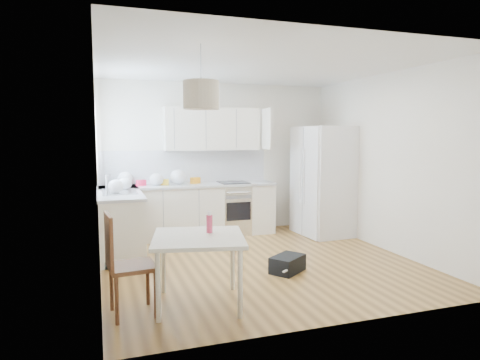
# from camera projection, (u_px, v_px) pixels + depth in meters

# --- Properties ---
(floor) EXTENTS (4.20, 4.20, 0.00)m
(floor) POSITION_uv_depth(u_px,v_px,m) (259.00, 262.00, 5.98)
(floor) COLOR brown
(floor) RESTS_ON ground
(ceiling) EXTENTS (4.20, 4.20, 0.00)m
(ceiling) POSITION_uv_depth(u_px,v_px,m) (260.00, 65.00, 5.70)
(ceiling) COLOR white
(ceiling) RESTS_ON wall_back
(wall_back) EXTENTS (4.20, 0.00, 4.20)m
(wall_back) POSITION_uv_depth(u_px,v_px,m) (218.00, 158.00, 7.82)
(wall_back) COLOR silver
(wall_back) RESTS_ON floor
(wall_left) EXTENTS (0.00, 4.20, 4.20)m
(wall_left) POSITION_uv_depth(u_px,v_px,m) (97.00, 170.00, 5.18)
(wall_left) COLOR silver
(wall_left) RESTS_ON floor
(wall_right) EXTENTS (0.00, 4.20, 4.20)m
(wall_right) POSITION_uv_depth(u_px,v_px,m) (388.00, 163.00, 6.50)
(wall_right) COLOR silver
(wall_right) RESTS_ON floor
(window_glassblock) EXTENTS (0.02, 1.00, 1.00)m
(window_glassblock) POSITION_uv_depth(u_px,v_px,m) (97.00, 136.00, 6.22)
(window_glassblock) COLOR #BFE0F9
(window_glassblock) RESTS_ON wall_left
(cabinets_back) EXTENTS (3.00, 0.60, 0.88)m
(cabinets_back) POSITION_uv_depth(u_px,v_px,m) (190.00, 212.00, 7.44)
(cabinets_back) COLOR silver
(cabinets_back) RESTS_ON floor
(cabinets_left) EXTENTS (0.60, 1.80, 0.88)m
(cabinets_left) POSITION_uv_depth(u_px,v_px,m) (120.00, 223.00, 6.50)
(cabinets_left) COLOR silver
(cabinets_left) RESTS_ON floor
(counter_back) EXTENTS (3.02, 0.64, 0.04)m
(counter_back) POSITION_uv_depth(u_px,v_px,m) (189.00, 185.00, 7.39)
(counter_back) COLOR #A3A6A8
(counter_back) RESTS_ON cabinets_back
(counter_left) EXTENTS (0.64, 1.82, 0.04)m
(counter_left) POSITION_uv_depth(u_px,v_px,m) (119.00, 193.00, 6.45)
(counter_left) COLOR #A3A6A8
(counter_left) RESTS_ON cabinets_left
(backsplash_back) EXTENTS (3.00, 0.01, 0.58)m
(backsplash_back) POSITION_uv_depth(u_px,v_px,m) (186.00, 166.00, 7.64)
(backsplash_back) COLOR white
(backsplash_back) RESTS_ON wall_back
(backsplash_left) EXTENTS (0.01, 1.80, 0.58)m
(backsplash_left) POSITION_uv_depth(u_px,v_px,m) (98.00, 173.00, 6.33)
(backsplash_left) COLOR white
(backsplash_left) RESTS_ON wall_left
(upper_cabinets) EXTENTS (1.70, 0.32, 0.75)m
(upper_cabinets) POSITION_uv_depth(u_px,v_px,m) (212.00, 129.00, 7.57)
(upper_cabinets) COLOR silver
(upper_cabinets) RESTS_ON wall_back
(range_oven) EXTENTS (0.50, 0.61, 0.88)m
(range_oven) POSITION_uv_depth(u_px,v_px,m) (233.00, 209.00, 7.69)
(range_oven) COLOR silver
(range_oven) RESTS_ON floor
(sink) EXTENTS (0.50, 0.80, 0.16)m
(sink) POSITION_uv_depth(u_px,v_px,m) (119.00, 192.00, 6.40)
(sink) COLOR silver
(sink) RESTS_ON counter_left
(refrigerator) EXTENTS (0.96, 1.01, 1.92)m
(refrigerator) POSITION_uv_depth(u_px,v_px,m) (324.00, 181.00, 7.57)
(refrigerator) COLOR white
(refrigerator) RESTS_ON floor
(dining_table) EXTENTS (1.10, 1.10, 0.73)m
(dining_table) POSITION_uv_depth(u_px,v_px,m) (199.00, 244.00, 4.41)
(dining_table) COLOR beige
(dining_table) RESTS_ON floor
(dining_chair) EXTENTS (0.47, 0.47, 1.02)m
(dining_chair) POSITION_uv_depth(u_px,v_px,m) (132.00, 264.00, 4.18)
(dining_chair) COLOR #462D15
(dining_chair) RESTS_ON floor
(drink_bottle) EXTENTS (0.09, 0.09, 0.23)m
(drink_bottle) POSITION_uv_depth(u_px,v_px,m) (209.00, 222.00, 4.55)
(drink_bottle) COLOR #D83C61
(drink_bottle) RESTS_ON dining_table
(gym_bag) EXTENTS (0.55, 0.51, 0.21)m
(gym_bag) POSITION_uv_depth(u_px,v_px,m) (287.00, 264.00, 5.53)
(gym_bag) COLOR black
(gym_bag) RESTS_ON floor
(pendant_lamp) EXTENTS (0.44, 0.44, 0.29)m
(pendant_lamp) POSITION_uv_depth(u_px,v_px,m) (201.00, 95.00, 4.43)
(pendant_lamp) COLOR beige
(pendant_lamp) RESTS_ON ceiling
(grocery_bag_a) EXTENTS (0.26, 0.22, 0.24)m
(grocery_bag_a) POSITION_uv_depth(u_px,v_px,m) (125.00, 179.00, 7.13)
(grocery_bag_a) COLOR silver
(grocery_bag_a) RESTS_ON counter_back
(grocery_bag_b) EXTENTS (0.23, 0.20, 0.21)m
(grocery_bag_b) POSITION_uv_depth(u_px,v_px,m) (157.00, 179.00, 7.18)
(grocery_bag_b) COLOR silver
(grocery_bag_b) RESTS_ON counter_back
(grocery_bag_c) EXTENTS (0.29, 0.25, 0.26)m
(grocery_bag_c) POSITION_uv_depth(u_px,v_px,m) (179.00, 177.00, 7.35)
(grocery_bag_c) COLOR silver
(grocery_bag_c) RESTS_ON counter_back
(grocery_bag_d) EXTENTS (0.21, 0.18, 0.19)m
(grocery_bag_d) POSITION_uv_depth(u_px,v_px,m) (125.00, 184.00, 6.65)
(grocery_bag_d) COLOR silver
(grocery_bag_d) RESTS_ON counter_back
(grocery_bag_e) EXTENTS (0.22, 0.19, 0.20)m
(grocery_bag_e) POSITION_uv_depth(u_px,v_px,m) (116.00, 186.00, 6.26)
(grocery_bag_e) COLOR silver
(grocery_bag_e) RESTS_ON counter_left
(snack_orange) EXTENTS (0.19, 0.16, 0.11)m
(snack_orange) POSITION_uv_depth(u_px,v_px,m) (195.00, 180.00, 7.49)
(snack_orange) COLOR orange
(snack_orange) RESTS_ON counter_back
(snack_yellow) EXTENTS (0.17, 0.14, 0.10)m
(snack_yellow) POSITION_uv_depth(u_px,v_px,m) (164.00, 182.00, 7.27)
(snack_yellow) COLOR yellow
(snack_yellow) RESTS_ON counter_back
(snack_red) EXTENTS (0.17, 0.15, 0.10)m
(snack_red) POSITION_uv_depth(u_px,v_px,m) (141.00, 183.00, 7.16)
(snack_red) COLOR red
(snack_red) RESTS_ON counter_back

